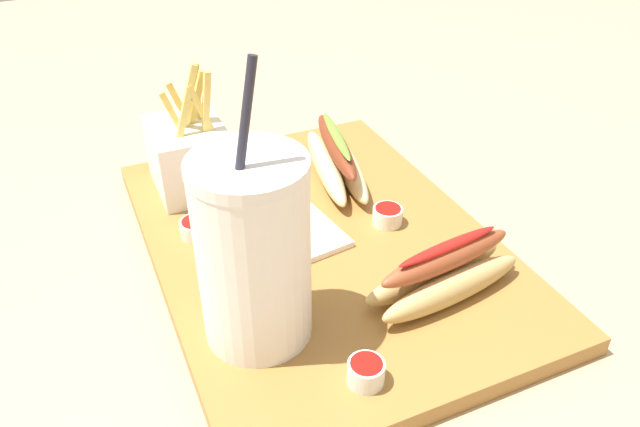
{
  "coord_description": "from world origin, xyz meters",
  "views": [
    {
      "loc": [
        0.48,
        -0.21,
        0.41
      ],
      "look_at": [
        0.0,
        0.0,
        0.05
      ],
      "focal_mm": 34.62,
      "sensor_mm": 36.0,
      "label": 1
    }
  ],
  "objects_px": {
    "hot_dog_2": "(444,274)",
    "ketchup_cup_1": "(388,215)",
    "soda_cup": "(254,252)",
    "ketchup_cup_3": "(196,227)",
    "hot_dog_1": "(336,159)",
    "fries_basket": "(189,154)",
    "ketchup_cup_2": "(366,371)",
    "napkin_stack": "(274,239)"
  },
  "relations": [
    {
      "from": "hot_dog_2",
      "to": "ketchup_cup_1",
      "type": "height_order",
      "value": "hot_dog_2"
    },
    {
      "from": "soda_cup",
      "to": "ketchup_cup_3",
      "type": "height_order",
      "value": "soda_cup"
    },
    {
      "from": "hot_dog_1",
      "to": "fries_basket",
      "type": "bearing_deg",
      "value": -106.71
    },
    {
      "from": "soda_cup",
      "to": "ketchup_cup_2",
      "type": "xyz_separation_m",
      "value": [
        0.09,
        0.06,
        -0.07
      ]
    },
    {
      "from": "soda_cup",
      "to": "fries_basket",
      "type": "height_order",
      "value": "soda_cup"
    },
    {
      "from": "soda_cup",
      "to": "hot_dog_2",
      "type": "relative_size",
      "value": 1.5
    },
    {
      "from": "ketchup_cup_1",
      "to": "ketchup_cup_2",
      "type": "bearing_deg",
      "value": -33.43
    },
    {
      "from": "hot_dog_1",
      "to": "napkin_stack",
      "type": "height_order",
      "value": "hot_dog_1"
    },
    {
      "from": "soda_cup",
      "to": "hot_dog_2",
      "type": "height_order",
      "value": "soda_cup"
    },
    {
      "from": "hot_dog_2",
      "to": "hot_dog_1",
      "type": "bearing_deg",
      "value": 179.99
    },
    {
      "from": "soda_cup",
      "to": "fries_basket",
      "type": "relative_size",
      "value": 1.62
    },
    {
      "from": "ketchup_cup_1",
      "to": "napkin_stack",
      "type": "xyz_separation_m",
      "value": [
        -0.02,
        -0.12,
        -0.01
      ]
    },
    {
      "from": "ketchup_cup_2",
      "to": "napkin_stack",
      "type": "relative_size",
      "value": 0.23
    },
    {
      "from": "ketchup_cup_3",
      "to": "soda_cup",
      "type": "bearing_deg",
      "value": 5.18
    },
    {
      "from": "soda_cup",
      "to": "hot_dog_2",
      "type": "distance_m",
      "value": 0.18
    },
    {
      "from": "soda_cup",
      "to": "ketchup_cup_2",
      "type": "height_order",
      "value": "soda_cup"
    },
    {
      "from": "ketchup_cup_2",
      "to": "hot_dog_2",
      "type": "bearing_deg",
      "value": 119.62
    },
    {
      "from": "hot_dog_1",
      "to": "ketchup_cup_3",
      "type": "relative_size",
      "value": 5.45
    },
    {
      "from": "soda_cup",
      "to": "hot_dog_2",
      "type": "xyz_separation_m",
      "value": [
        0.02,
        0.17,
        -0.06
      ]
    },
    {
      "from": "soda_cup",
      "to": "ketchup_cup_3",
      "type": "xyz_separation_m",
      "value": [
        -0.16,
        -0.01,
        -0.07
      ]
    },
    {
      "from": "ketchup_cup_1",
      "to": "ketchup_cup_3",
      "type": "xyz_separation_m",
      "value": [
        -0.06,
        -0.2,
        -0.0
      ]
    },
    {
      "from": "ketchup_cup_1",
      "to": "napkin_stack",
      "type": "height_order",
      "value": "ketchup_cup_1"
    },
    {
      "from": "hot_dog_2",
      "to": "ketchup_cup_2",
      "type": "bearing_deg",
      "value": -60.38
    },
    {
      "from": "soda_cup",
      "to": "ketchup_cup_2",
      "type": "relative_size",
      "value": 8.22
    },
    {
      "from": "hot_dog_2",
      "to": "ketchup_cup_1",
      "type": "distance_m",
      "value": 0.12
    },
    {
      "from": "hot_dog_2",
      "to": "ketchup_cup_3",
      "type": "relative_size",
      "value": 4.83
    },
    {
      "from": "fries_basket",
      "to": "ketchup_cup_1",
      "type": "xyz_separation_m",
      "value": [
        0.16,
        0.17,
        -0.03
      ]
    },
    {
      "from": "hot_dog_2",
      "to": "ketchup_cup_3",
      "type": "height_order",
      "value": "hot_dog_2"
    },
    {
      "from": "napkin_stack",
      "to": "soda_cup",
      "type": "bearing_deg",
      "value": -26.38
    },
    {
      "from": "soda_cup",
      "to": "ketchup_cup_1",
      "type": "relative_size",
      "value": 7.61
    },
    {
      "from": "ketchup_cup_2",
      "to": "soda_cup",
      "type": "bearing_deg",
      "value": -147.13
    },
    {
      "from": "soda_cup",
      "to": "napkin_stack",
      "type": "distance_m",
      "value": 0.15
    },
    {
      "from": "fries_basket",
      "to": "ketchup_cup_2",
      "type": "height_order",
      "value": "fries_basket"
    },
    {
      "from": "fries_basket",
      "to": "napkin_stack",
      "type": "bearing_deg",
      "value": 18.73
    },
    {
      "from": "hot_dog_2",
      "to": "napkin_stack",
      "type": "xyz_separation_m",
      "value": [
        -0.14,
        -0.12,
        -0.02
      ]
    },
    {
      "from": "hot_dog_1",
      "to": "napkin_stack",
      "type": "bearing_deg",
      "value": -50.22
    },
    {
      "from": "ketchup_cup_3",
      "to": "hot_dog_1",
      "type": "bearing_deg",
      "value": 105.23
    },
    {
      "from": "ketchup_cup_3",
      "to": "napkin_stack",
      "type": "distance_m",
      "value": 0.08
    },
    {
      "from": "hot_dog_1",
      "to": "ketchup_cup_3",
      "type": "bearing_deg",
      "value": -74.77
    },
    {
      "from": "ketchup_cup_2",
      "to": "ketchup_cup_3",
      "type": "relative_size",
      "value": 0.88
    },
    {
      "from": "ketchup_cup_2",
      "to": "ketchup_cup_1",
      "type": "bearing_deg",
      "value": 146.57
    },
    {
      "from": "ketchup_cup_1",
      "to": "ketchup_cup_3",
      "type": "distance_m",
      "value": 0.21
    }
  ]
}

